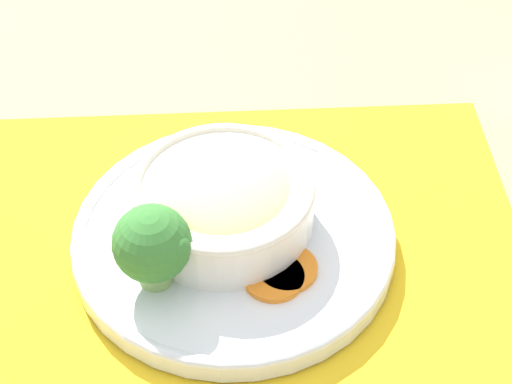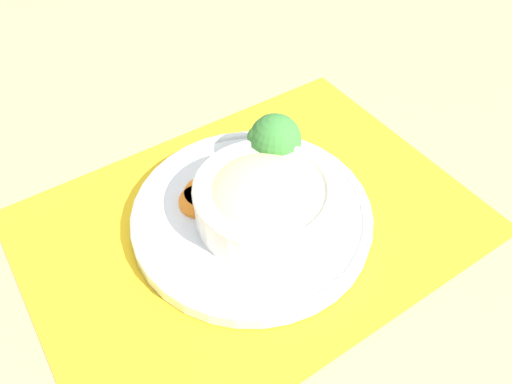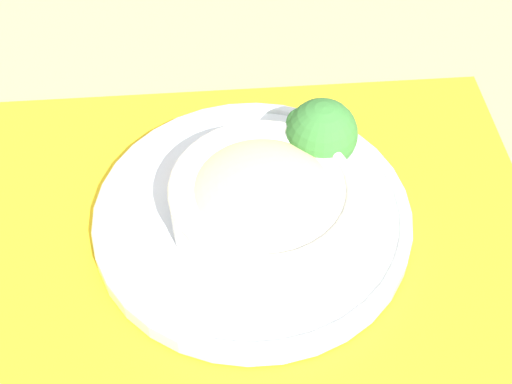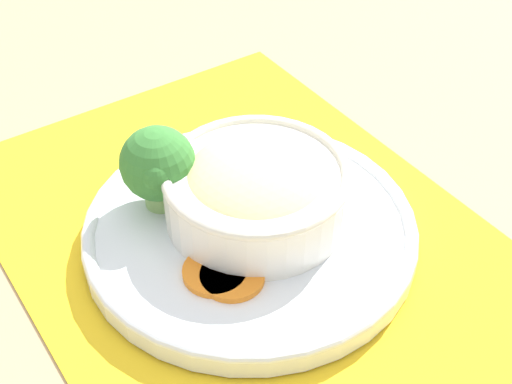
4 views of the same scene
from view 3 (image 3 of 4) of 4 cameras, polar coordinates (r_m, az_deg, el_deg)
ground_plane at (r=0.63m, az=-0.29°, el=-2.79°), size 4.00×4.00×0.00m
placemat at (r=0.62m, az=-0.29°, el=-2.68°), size 0.54×0.41×0.00m
plate at (r=0.61m, az=-0.29°, el=-1.91°), size 0.27×0.27×0.02m
bowl at (r=0.58m, az=0.51°, el=-0.65°), size 0.15×0.15×0.06m
broccoli_floret at (r=0.62m, az=5.23°, el=4.58°), size 0.06×0.06×0.07m
carrot_slice_near at (r=0.64m, az=-3.35°, el=1.96°), size 0.05×0.05×0.01m
carrot_slice_middle at (r=0.64m, az=-4.34°, el=1.34°), size 0.05×0.05×0.01m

